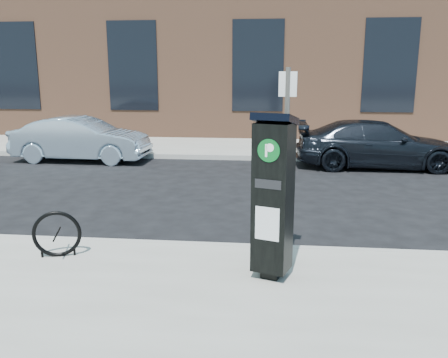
# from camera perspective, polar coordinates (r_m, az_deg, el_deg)

# --- Properties ---
(ground) EXTENTS (120.00, 120.00, 0.00)m
(ground) POSITION_cam_1_polar(r_m,az_deg,el_deg) (7.57, 0.52, -8.87)
(ground) COLOR black
(ground) RESTS_ON ground
(sidewalk_far) EXTENTS (60.00, 12.00, 0.15)m
(sidewalk_far) POSITION_cam_1_polar(r_m,az_deg,el_deg) (21.19, 4.16, 5.42)
(sidewalk_far) COLOR gray
(sidewalk_far) RESTS_ON ground
(curb_near) EXTENTS (60.00, 0.12, 0.16)m
(curb_near) POSITION_cam_1_polar(r_m,az_deg,el_deg) (7.52, 0.50, -8.40)
(curb_near) COLOR #9E9B93
(curb_near) RESTS_ON ground
(curb_far) EXTENTS (60.00, 0.12, 0.16)m
(curb_far) POSITION_cam_1_polar(r_m,az_deg,el_deg) (15.28, 3.40, 2.55)
(curb_far) COLOR #9E9B93
(curb_far) RESTS_ON ground
(building) EXTENTS (28.00, 10.05, 8.25)m
(building) POSITION_cam_1_polar(r_m,az_deg,el_deg) (24.04, 4.57, 16.02)
(building) COLOR brown
(building) RESTS_ON ground
(parking_kiosk) EXTENTS (0.61, 0.58, 2.17)m
(parking_kiosk) POSITION_cam_1_polar(r_m,az_deg,el_deg) (6.05, 5.91, -1.97)
(parking_kiosk) COLOR black
(parking_kiosk) RESTS_ON sidewalk_near
(sign_pole) EXTENTS (0.24, 0.22, 2.70)m
(sign_pole) POSITION_cam_1_polar(r_m,az_deg,el_deg) (6.49, 7.39, 1.09)
(sign_pole) COLOR #625E56
(sign_pole) RESTS_ON sidewalk_near
(bike_rack) EXTENTS (0.68, 0.25, 0.70)m
(bike_rack) POSITION_cam_1_polar(r_m,az_deg,el_deg) (7.34, -19.46, -6.29)
(bike_rack) COLOR black
(bike_rack) RESTS_ON sidewalk_near
(car_silver) EXTENTS (4.28, 1.58, 1.40)m
(car_silver) POSITION_cam_1_polar(r_m,az_deg,el_deg) (15.71, -16.80, 4.61)
(car_silver) COLOR #9CB2C6
(car_silver) RESTS_ON ground
(car_dark) EXTENTS (4.78, 1.94, 1.39)m
(car_dark) POSITION_cam_1_polar(r_m,az_deg,el_deg) (14.74, 17.97, 4.00)
(car_dark) COLOR black
(car_dark) RESTS_ON ground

